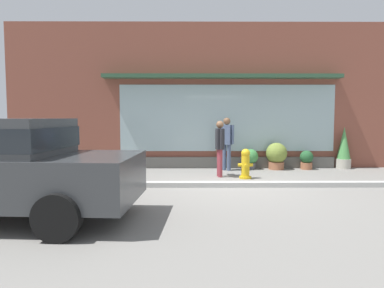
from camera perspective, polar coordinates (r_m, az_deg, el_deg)
ground_plane at (r=8.71m, az=6.49°, el=-6.67°), size 60.00×60.00×0.00m
curb_strip at (r=8.51m, az=6.65°, el=-6.53°), size 14.00×0.24×0.12m
storefront at (r=11.74m, az=4.74°, el=7.55°), size 14.00×0.81×4.73m
fire_hydrant at (r=9.65m, az=8.68°, el=-3.22°), size 0.40×0.37×0.81m
pedestrian_with_handbag at (r=9.82m, az=4.52°, el=-0.08°), size 0.24×0.67×1.57m
pedestrian_passerby at (r=10.98m, az=5.66°, el=0.72°), size 0.43×0.34×1.65m
potted_plant_corner_tall at (r=11.81m, az=18.12°, el=-2.41°), size 0.42×0.42×0.61m
potted_plant_near_hydrant at (r=11.90m, az=-16.89°, el=-2.84°), size 0.24×0.24×0.43m
potted_plant_window_left at (r=12.42m, az=23.45°, el=-0.67°), size 0.47×0.47×1.36m
potted_plant_trailing_edge at (r=11.53m, az=13.57°, el=-1.77°), size 0.67×0.67×0.85m
potted_plant_window_right at (r=11.41m, az=9.51°, el=-2.26°), size 0.48×0.48×0.65m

